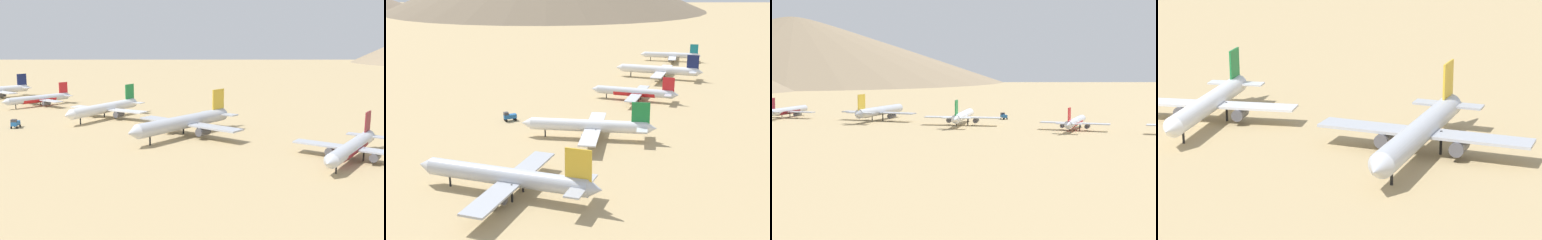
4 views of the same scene
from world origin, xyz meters
TOP-DOWN VIEW (x-y plane):
  - ground_plane at (0.00, 0.00)m, footprint 2105.38×2105.38m
  - parked_jet_3 at (-1.25, 2.30)m, footprint 50.83×41.64m
  - parked_jet_4 at (5.11, 56.80)m, footprint 56.44×45.70m

SIDE VIEW (x-z plane):
  - ground_plane at x=0.00m, z-range 0.00..0.00m
  - parked_jet_3 at x=-1.25m, z-range -2.41..12.33m
  - parked_jet_4 at x=5.11m, z-range -2.67..13.66m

